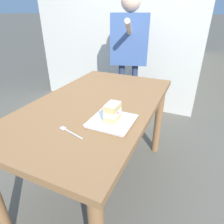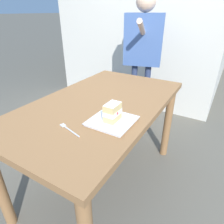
{
  "view_description": "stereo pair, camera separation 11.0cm",
  "coord_description": "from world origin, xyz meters",
  "views": [
    {
      "loc": [
        -1.1,
        -0.62,
        1.35
      ],
      "look_at": [
        -0.2,
        -0.22,
        0.84
      ],
      "focal_mm": 31.58,
      "sensor_mm": 36.0,
      "label": 1
    },
    {
      "loc": [
        -1.05,
        -0.72,
        1.35
      ],
      "look_at": [
        -0.2,
        -0.22,
        0.84
      ],
      "focal_mm": 31.58,
      "sensor_mm": 36.0,
      "label": 2
    }
  ],
  "objects": [
    {
      "name": "diner_person",
      "position": [
        1.13,
        0.16,
        1.02
      ],
      "size": [
        0.58,
        0.45,
        1.53
      ],
      "color": "navy",
      "rests_on": "ground"
    },
    {
      "name": "dessert_fork",
      "position": [
        -0.39,
        -0.06,
        0.77
      ],
      "size": [
        0.06,
        0.17,
        0.01
      ],
      "color": "silver",
      "rests_on": "patio_table"
    },
    {
      "name": "cake_slice",
      "position": [
        -0.2,
        -0.22,
        0.84
      ],
      "size": [
        0.1,
        0.07,
        0.1
      ],
      "color": "#E0C17A",
      "rests_on": "dessert_plate"
    },
    {
      "name": "dessert_plate",
      "position": [
        -0.2,
        -0.22,
        0.78
      ],
      "size": [
        0.24,
        0.24,
        0.02
      ],
      "color": "white",
      "rests_on": "patio_table"
    },
    {
      "name": "ground_plane",
      "position": [
        0.0,
        0.0,
        0.0
      ],
      "size": [
        160.0,
        160.0,
        0.0
      ],
      "primitive_type": "plane",
      "color": "#605A4E"
    },
    {
      "name": "patio_table",
      "position": [
        0.0,
        0.0,
        0.66
      ],
      "size": [
        1.41,
        0.81,
        0.77
      ],
      "color": "olive",
      "rests_on": "ground"
    },
    {
      "name": "patio_building",
      "position": [
        4.22,
        0.59,
        1.49
      ],
      "size": [
        5.26,
        2.47,
        2.99
      ],
      "color": "silver",
      "rests_on": "ground"
    }
  ]
}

